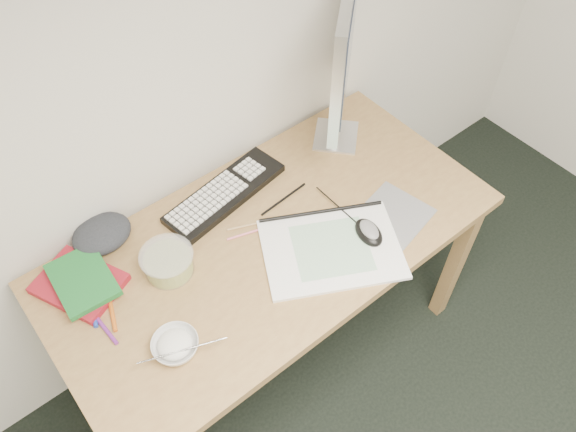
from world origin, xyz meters
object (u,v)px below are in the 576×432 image
Objects in this scene: sketchpad at (331,249)px; monitor at (343,52)px; desk at (272,253)px; rice_bowl at (176,346)px; keyboard at (225,193)px.

monitor is (0.35, 0.36, 0.35)m from sketchpad.
rice_bowl reaches higher than desk.
keyboard is (-0.13, 0.38, 0.01)m from sketchpad.
keyboard reaches higher than desk.
sketchpad is at bearing -175.91° from monitor.
desk is at bearing 154.01° from sketchpad.
monitor reaches higher than sketchpad.
sketchpad is (0.11, -0.15, 0.09)m from desk.
monitor is (0.46, 0.21, 0.44)m from desk.
keyboard is 0.58m from monitor.
keyboard is 3.41× the size of rice_bowl.
rice_bowl is (-0.88, -0.35, -0.34)m from monitor.
rice_bowl is (-0.43, -0.14, 0.10)m from desk.
desk is at bearing -95.69° from keyboard.
sketchpad is 0.54m from rice_bowl.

